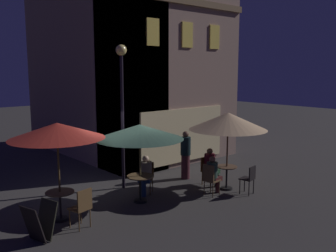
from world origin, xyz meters
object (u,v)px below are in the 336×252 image
(cafe_chair_2, at_px, (207,168))
(cafe_table_1, at_px, (227,173))
(cafe_chair_1, at_px, (249,177))
(patron_seated_2, at_px, (213,173))
(cafe_table_2, at_px, (60,200))
(patron_seated_0, at_px, (145,172))
(street_lamp_near_corner, at_px, (122,88))
(patio_umbrella_1, at_px, (228,121))
(cafe_chair_3, at_px, (210,177))
(patron_seated_1, at_px, (211,164))
(menu_sandwich_board, at_px, (40,222))
(cafe_chair_4, at_px, (82,205))
(patio_umbrella_0, at_px, (140,132))
(patio_umbrella_2, at_px, (57,131))
(cafe_chair_0, at_px, (146,174))
(cafe_table_0, at_px, (140,182))
(patron_standing_3, at_px, (186,155))

(cafe_chair_2, bearing_deg, cafe_table_1, -0.00)
(cafe_chair_1, relative_size, patron_seated_2, 0.74)
(cafe_table_2, bearing_deg, patron_seated_0, 3.83)
(street_lamp_near_corner, height_order, patron_seated_0, street_lamp_near_corner)
(street_lamp_near_corner, xyz_separation_m, patio_umbrella_1, (2.41, -2.29, -1.02))
(cafe_chair_2, relative_size, cafe_chair_3, 0.94)
(street_lamp_near_corner, distance_m, cafe_chair_2, 3.86)
(cafe_table_1, relative_size, patron_seated_2, 0.62)
(cafe_chair_1, distance_m, patron_seated_1, 1.44)
(cafe_table_1, relative_size, patio_umbrella_1, 0.30)
(menu_sandwich_board, relative_size, cafe_chair_2, 0.94)
(patron_seated_2, bearing_deg, cafe_chair_1, -45.15)
(cafe_chair_2, bearing_deg, cafe_chair_3, -48.86)
(cafe_chair_1, height_order, cafe_chair_4, cafe_chair_4)
(street_lamp_near_corner, xyz_separation_m, patio_umbrella_0, (-0.36, -1.40, -1.16))
(cafe_table_1, distance_m, cafe_chair_4, 4.95)
(menu_sandwich_board, distance_m, cafe_table_2, 1.16)
(patio_umbrella_2, bearing_deg, cafe_chair_0, 5.47)
(patio_umbrella_0, bearing_deg, cafe_chair_3, -27.12)
(cafe_table_1, bearing_deg, cafe_table_0, 162.19)
(cafe_chair_1, xyz_separation_m, cafe_chair_2, (-0.22, 1.55, 0.00))
(menu_sandwich_board, distance_m, patio_umbrella_2, 2.20)
(street_lamp_near_corner, height_order, patio_umbrella_1, street_lamp_near_corner)
(menu_sandwich_board, height_order, cafe_chair_0, cafe_chair_0)
(patron_seated_2, bearing_deg, patio_umbrella_2, 158.99)
(patron_seated_1, bearing_deg, cafe_table_1, -0.00)
(patio_umbrella_0, height_order, cafe_chair_1, patio_umbrella_0)
(cafe_chair_3, bearing_deg, patio_umbrella_0, 147.40)
(cafe_chair_4, bearing_deg, menu_sandwich_board, 75.36)
(patio_umbrella_2, relative_size, cafe_chair_4, 2.54)
(cafe_chair_3, bearing_deg, patio_umbrella_2, 158.28)
(street_lamp_near_corner, relative_size, cafe_chair_0, 4.81)
(cafe_table_1, relative_size, cafe_chair_0, 0.79)
(cafe_table_1, distance_m, cafe_chair_0, 2.57)
(patio_umbrella_1, height_order, patron_standing_3, patio_umbrella_1)
(cafe_table_1, bearing_deg, patio_umbrella_0, 162.19)
(cafe_table_0, bearing_deg, patron_seated_2, -25.05)
(cafe_table_2, relative_size, cafe_chair_1, 0.84)
(cafe_table_1, distance_m, patio_umbrella_2, 5.54)
(cafe_table_0, bearing_deg, cafe_chair_4, -165.31)
(patron_seated_0, height_order, patron_seated_2, patron_seated_2)
(cafe_chair_1, height_order, patron_seated_1, patron_seated_1)
(patio_umbrella_2, bearing_deg, cafe_chair_4, -77.84)
(patio_umbrella_2, bearing_deg, cafe_table_0, -6.36)
(patio_umbrella_1, xyz_separation_m, patron_standing_3, (-0.18, 1.72, -1.35))
(menu_sandwich_board, bearing_deg, cafe_table_1, -19.40)
(patio_umbrella_2, xyz_separation_m, patron_standing_3, (4.94, 0.57, -1.46))
(cafe_table_2, distance_m, cafe_chair_1, 5.60)
(cafe_chair_0, bearing_deg, cafe_table_1, 105.78)
(cafe_chair_3, bearing_deg, street_lamp_near_corner, 117.56)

